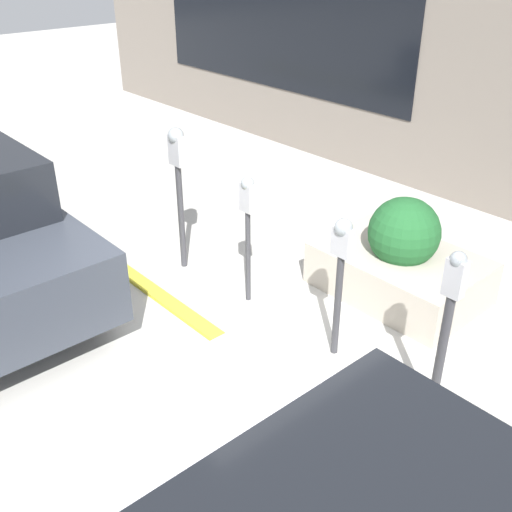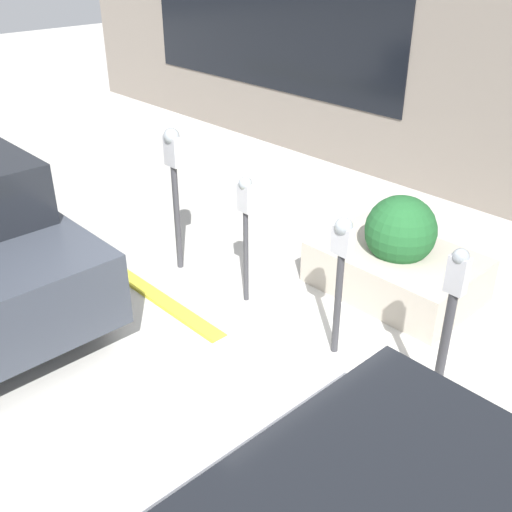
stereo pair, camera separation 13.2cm
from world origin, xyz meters
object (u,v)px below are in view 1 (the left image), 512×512
object	(u,v)px
planter_box	(400,261)
parking_meter_fourth	(178,170)
parking_meter_nearest	(448,318)
parking_meter_middle	(248,213)
parking_meter_second	(341,260)

from	to	relation	value
planter_box	parking_meter_fourth	bearing A→B (deg)	34.14
parking_meter_nearest	parking_meter_middle	bearing A→B (deg)	-1.16
parking_meter_second	parking_meter_nearest	bearing A→B (deg)	177.51
parking_meter_nearest	parking_meter_middle	xyz separation A→B (m)	(2.23, -0.05, 0.05)
parking_meter_second	parking_meter_fourth	bearing A→B (deg)	2.04
parking_meter_middle	parking_meter_fourth	size ratio (longest dim) A/B	0.84
parking_meter_nearest	planter_box	xyz separation A→B (m)	(1.29, -1.30, -0.55)
parking_meter_nearest	parking_meter_fourth	distance (m)	3.26
parking_meter_nearest	parking_meter_second	size ratio (longest dim) A/B	1.10
parking_meter_second	parking_meter_middle	distance (m)	1.18
parking_meter_second	parking_meter_middle	world-z (taller)	parking_meter_middle
parking_meter_nearest	parking_meter_second	xyz separation A→B (m)	(1.05, -0.05, 0.03)
parking_meter_second	planter_box	world-z (taller)	parking_meter_second
parking_meter_second	planter_box	distance (m)	1.40
parking_meter_nearest	parking_meter_fourth	xyz separation A→B (m)	(3.25, 0.03, 0.23)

